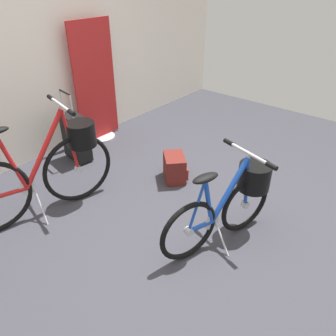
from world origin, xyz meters
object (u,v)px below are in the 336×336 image
object	(u,v)px
backpack_on_floor	(175,168)
display_bike_left	(48,167)
rolling_suitcase	(76,137)
floor_banner_stand	(96,90)
folding_bike_foreground	(232,199)

from	to	relation	value
backpack_on_floor	display_bike_left	bearing A→B (deg)	153.96
rolling_suitcase	backpack_on_floor	bearing A→B (deg)	-71.34
backpack_on_floor	floor_banner_stand	bearing A→B (deg)	83.45
floor_banner_stand	backpack_on_floor	size ratio (longest dim) A/B	4.07
floor_banner_stand	folding_bike_foreground	size ratio (longest dim) A/B	1.37
folding_bike_foreground	backpack_on_floor	size ratio (longest dim) A/B	2.96
folding_bike_foreground	rolling_suitcase	size ratio (longest dim) A/B	1.28
display_bike_left	rolling_suitcase	size ratio (longest dim) A/B	1.70
folding_bike_foreground	display_bike_left	bearing A→B (deg)	116.51
floor_banner_stand	folding_bike_foreground	distance (m)	2.36
folding_bike_foreground	display_bike_left	xyz separation A→B (m)	(-0.71, 1.43, 0.08)
floor_banner_stand	rolling_suitcase	size ratio (longest dim) A/B	1.76
floor_banner_stand	backpack_on_floor	xyz separation A→B (m)	(-0.16, -1.39, -0.51)
folding_bike_foreground	floor_banner_stand	bearing A→B (deg)	76.49
folding_bike_foreground	backpack_on_floor	xyz separation A→B (m)	(0.39, 0.89, -0.24)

